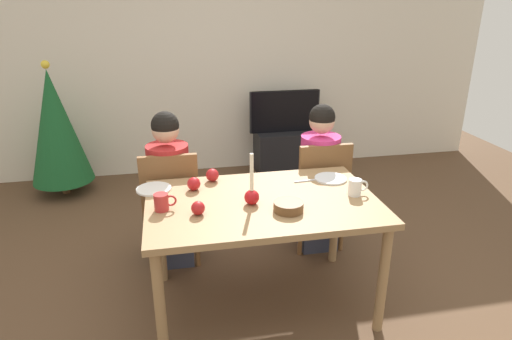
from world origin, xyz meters
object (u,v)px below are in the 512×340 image
Objects in this scene: person_right_child at (319,180)px; chair_left at (171,201)px; tv_stand at (284,151)px; apple_by_right_mug at (194,184)px; plate_right at (331,178)px; apple_near_candle at (198,208)px; dining_table at (262,212)px; bowl_walnuts at (288,206)px; mug_left at (162,202)px; mug_right at (356,187)px; candle_centerpiece at (252,194)px; plate_left at (154,189)px; chair_right at (320,189)px; apple_by_left_plate at (212,175)px; person_left_child at (170,192)px; christmas_tree at (56,127)px; tv at (285,111)px.

chair_left is at bearing -178.37° from person_right_child.
apple_by_right_mug reaches higher than tv_stand.
tv_stand is 2.14m from plate_right.
tv_stand is 8.04× the size of apple_near_candle.
dining_table is 0.23m from bowl_walnuts.
person_right_child is 1.37m from mug_left.
mug_right is 0.98m from apple_near_candle.
candle_centerpiece is at bearing -40.70° from apple_by_right_mug.
candle_centerpiece reaches higher than apple_near_candle.
plate_right is at bearing -2.71° from plate_left.
chair_right reaches higher than mug_left.
person_right_child reaches higher than bowl_walnuts.
tv_stand is 3.69× the size of bowl_walnuts.
apple_by_left_plate reaches higher than apple_by_right_mug.
chair_left is 10.38× the size of apple_by_left_plate.
dining_table is at bearing -49.21° from person_left_child.
chair_right reaches higher than bowl_walnuts.
mug_right is at bearing -77.49° from plate_right.
person_left_child is 5.27× the size of plate_left.
tv_stand is (0.16, 1.66, -0.33)m from person_right_child.
bowl_walnuts is at bearing -50.44° from person_left_child.
tv_stand is 7.52× the size of apple_by_right_mug.
person_right_child is at bearing 0.00° from person_left_child.
plate_right is 1.66× the size of mug_left.
person_left_child is 3.68× the size of candle_centerpiece.
mug_right is at bearing -25.22° from apple_by_left_plate.
christmas_tree reaches higher than chair_left.
person_right_child is 9.02× the size of mug_left.
chair_right is at bearing 16.22° from apple_by_left_plate.
chair_right is 1.09m from apple_by_right_mug.
chair_right reaches higher than apple_by_right_mug.
bowl_walnuts is (1.74, -2.31, 0.07)m from christmas_tree.
person_right_child is at bearing 45.97° from candle_centerpiece.
dining_table is 6.29× the size of plate_left.
mug_left is at bearing -120.02° from tv_stand.
apple_by_right_mug is at bearing 164.33° from mug_right.
person_left_child is 1.07m from bowl_walnuts.
plate_right is 0.92m from apple_by_right_mug.
apple_by_right_mug reaches higher than dining_table.
tv reaches higher than chair_right.
apple_by_right_mug is (-0.51, 0.41, 0.01)m from bowl_walnuts.
chair_right is 6.93× the size of mug_left.
apple_near_candle is 0.92× the size of apple_by_left_plate.
dining_table is 2.69m from christmas_tree.
dining_table is 1.77× the size of tv.
plate_right is at bearing 24.04° from dining_table.
apple_by_left_plate is (-0.26, 0.36, 0.13)m from dining_table.
chair_right reaches higher than dining_table.
mug_left is at bearing -131.10° from apple_by_left_plate.
apple_near_candle is (-1.14, -2.41, 0.08)m from tv.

